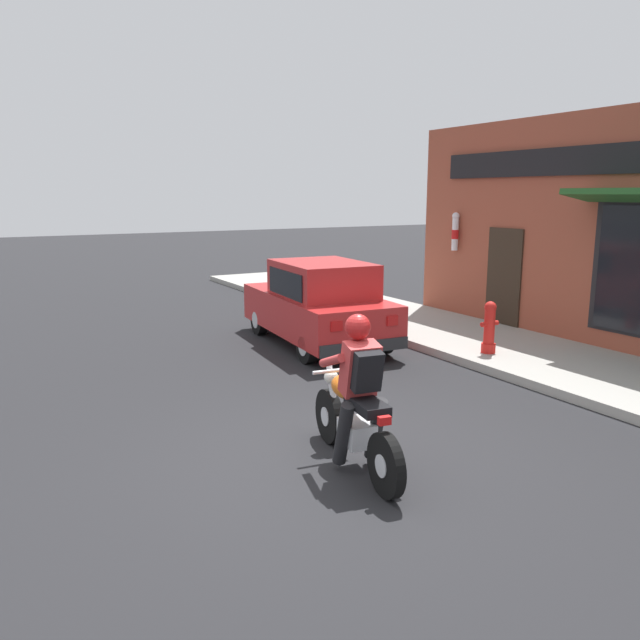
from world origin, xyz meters
The scene contains 5 objects.
ground_plane centered at (0.00, 0.00, 0.00)m, with size 80.00×80.00×0.00m, color black.
sidewalk_curb centered at (5.04, 3.00, 0.07)m, with size 2.60×22.00×0.14m, color #9E9B93.
motorcycle_with_rider centered at (0.12, -0.30, 0.68)m, with size 0.64×2.01×1.62m.
car_hatchback centered at (2.44, 4.56, 0.77)m, with size 1.96×3.91×1.57m.
fire_hydrant centered at (4.36, 2.11, 0.57)m, with size 0.36×0.24×0.88m.
Camera 1 is at (-3.20, -5.34, 2.78)m, focal length 35.00 mm.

